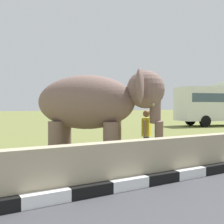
# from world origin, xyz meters

# --- Properties ---
(barrier_parapet) EXTENTS (28.00, 0.36, 1.00)m
(barrier_parapet) POSITION_xyz_m (2.00, 4.35, 0.50)
(barrier_parapet) COLOR tan
(barrier_parapet) RESTS_ON ground_plane
(elephant) EXTENTS (3.92, 3.71, 2.87)m
(elephant) POSITION_xyz_m (3.49, 6.87, 1.86)
(elephant) COLOR #7A5F57
(elephant) RESTS_ON ground_plane
(person_handler) EXTENTS (0.53, 0.50, 1.66)m
(person_handler) POSITION_xyz_m (4.95, 6.26, 0.93)
(person_handler) COLOR navy
(person_handler) RESTS_ON ground_plane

